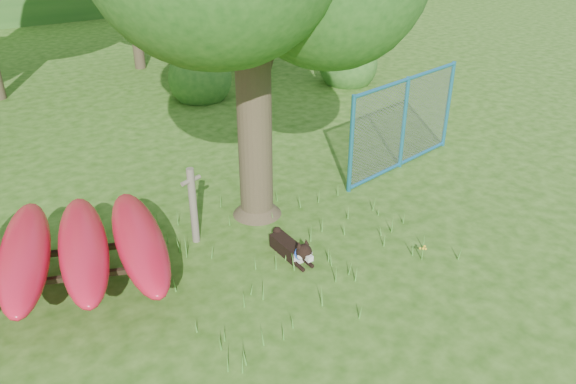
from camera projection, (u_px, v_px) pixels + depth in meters
ground at (317, 284)px, 8.58m from camera, size 80.00×80.00×0.00m
wooden_post at (193, 204)px, 9.30m from camera, size 0.38×0.19×1.38m
kayak_rack at (54, 250)px, 8.01m from camera, size 3.49×3.76×1.02m
husky_dog at (293, 249)px, 9.11m from camera, size 0.31×1.12×0.50m
fence_section at (404, 123)px, 11.78m from camera, size 3.37×0.79×3.34m
wildflower_clump at (423, 249)px, 9.05m from camera, size 0.12×0.11×0.26m
shrub_right at (347, 83)px, 17.57m from camera, size 1.80×1.80×1.80m
shrub_mid at (202, 98)px, 16.27m from camera, size 1.80×1.80×1.80m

